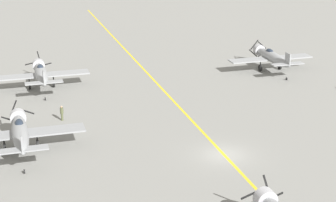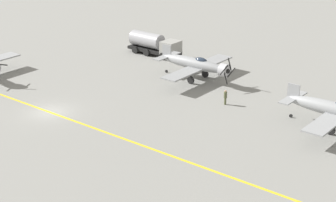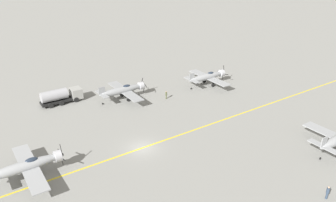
{
  "view_description": "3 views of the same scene",
  "coord_description": "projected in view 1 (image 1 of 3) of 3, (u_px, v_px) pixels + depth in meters",
  "views": [
    {
      "loc": [
        -18.53,
        -43.81,
        21.71
      ],
      "look_at": [
        -3.22,
        7.36,
        3.16
      ],
      "focal_mm": 60.0,
      "sensor_mm": 36.0,
      "label": 1
    },
    {
      "loc": [
        34.87,
        43.52,
        22.49
      ],
      "look_at": [
        -4.75,
        12.1,
        2.74
      ],
      "focal_mm": 60.0,
      "sensor_mm": 36.0,
      "label": 2
    },
    {
      "loc": [
        37.21,
        -20.25,
        26.89
      ],
      "look_at": [
        -7.62,
        9.84,
        2.49
      ],
      "focal_mm": 35.0,
      "sensor_mm": 36.0,
      "label": 3
    }
  ],
  "objects": [
    {
      "name": "airplane_far_right",
      "position": [
        272.0,
        57.0,
        77.58
      ],
      "size": [
        12.0,
        9.98,
        3.65
      ],
      "rotation": [
        0.0,
        0.0,
        -0.13
      ],
      "color": "#95989A",
      "rests_on": "ground"
    },
    {
      "name": "airplane_mid_left",
      "position": [
        20.0,
        132.0,
        51.7
      ],
      "size": [
        12.0,
        9.98,
        3.67
      ],
      "rotation": [
        0.0,
        0.0,
        -0.25
      ],
      "color": "gray",
      "rests_on": "ground"
    },
    {
      "name": "airplane_far_left",
      "position": [
        41.0,
        74.0,
        69.88
      ],
      "size": [
        12.0,
        9.98,
        3.78
      ],
      "rotation": [
        0.0,
        0.0,
        -0.29
      ],
      "color": "#95979A",
      "rests_on": "ground"
    },
    {
      "name": "ground_plane",
      "position": [
        224.0,
        155.0,
        51.79
      ],
      "size": [
        400.0,
        400.0,
        0.0
      ],
      "primitive_type": "plane",
      "color": "gray"
    },
    {
      "name": "ground_crew_walking",
      "position": [
        62.0,
        113.0,
        59.85
      ],
      "size": [
        0.36,
        0.36,
        1.66
      ],
      "color": "#515638",
      "rests_on": "ground"
    },
    {
      "name": "taxiway_stripe",
      "position": [
        224.0,
        155.0,
        51.78
      ],
      "size": [
        0.3,
        160.0,
        0.01
      ],
      "primitive_type": "cube",
      "color": "yellow",
      "rests_on": "ground"
    }
  ]
}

